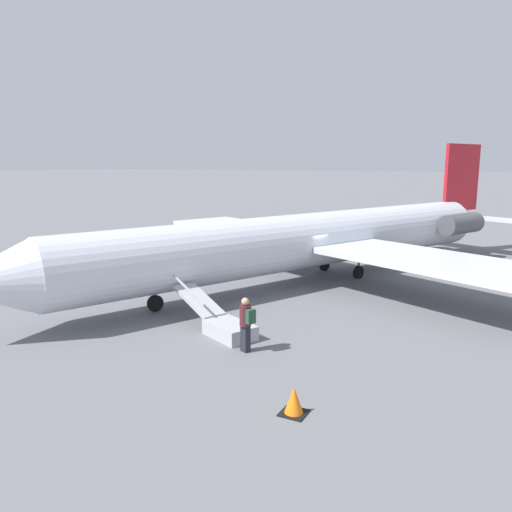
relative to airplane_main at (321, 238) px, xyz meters
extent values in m
plane|color=slate|center=(0.89, -0.40, -2.08)|extent=(600.00, 600.00, 0.00)
cylinder|color=silver|center=(0.89, -0.40, -0.02)|extent=(24.06, 12.76, 2.65)
cone|color=silver|center=(-12.17, 5.48, -0.02)|extent=(4.21, 3.79, 2.60)
cube|color=red|center=(-11.54, 5.20, 2.76)|extent=(3.47, 1.72, 4.24)
cube|color=silver|center=(-11.88, 5.35, 0.24)|extent=(4.50, 7.42, 0.13)
cube|color=silver|center=(2.45, 6.15, -0.22)|extent=(8.21, 11.39, 0.27)
cube|color=silver|center=(-2.98, -5.91, -0.22)|extent=(8.21, 11.39, 0.27)
cylinder|color=#4C4C51|center=(-8.09, 5.69, 0.17)|extent=(3.39, 2.40, 1.19)
cylinder|color=#4C4C51|center=(-9.62, 2.29, 0.17)|extent=(3.39, 2.40, 1.19)
cylinder|color=black|center=(8.35, -3.76, -1.75)|extent=(0.67, 0.42, 0.66)
cylinder|color=#4C4C51|center=(8.35, -3.76, -1.32)|extent=(0.12, 0.12, 0.21)
cylinder|color=black|center=(-0.92, 1.72, -1.75)|extent=(0.67, 0.42, 0.66)
cylinder|color=#4C4C51|center=(-0.92, 1.72, -1.32)|extent=(0.12, 0.12, 0.21)
cylinder|color=black|center=(-1.90, -0.45, -1.75)|extent=(0.67, 0.42, 0.66)
cylinder|color=#4C4C51|center=(-1.90, -0.45, -1.32)|extent=(0.12, 0.12, 0.21)
cube|color=#B2B2B7|center=(9.53, 0.40, -1.83)|extent=(1.74, 2.09, 0.50)
cube|color=#B2B2B7|center=(8.71, -1.43, -1.23)|extent=(1.74, 2.41, 0.81)
cube|color=#B2B2B7|center=(9.12, -1.61, -0.73)|extent=(0.97, 2.05, 0.75)
cube|color=#23232D|center=(10.41, 1.49, -1.66)|extent=(0.30, 0.34, 0.85)
cylinder|color=#4C1E23|center=(10.41, 1.49, -0.91)|extent=(0.36, 0.36, 0.65)
sphere|color=tan|center=(10.41, 1.49, -0.46)|extent=(0.24, 0.24, 0.24)
cube|color=#23472D|center=(10.52, 1.74, -0.87)|extent=(0.33, 0.28, 0.44)
cube|color=black|center=(13.30, 4.41, -2.07)|extent=(0.61, 0.61, 0.03)
cone|color=orange|center=(13.30, 4.41, -1.74)|extent=(0.47, 0.47, 0.67)
camera|label=1|loc=(23.31, 8.73, 3.76)|focal=35.00mm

